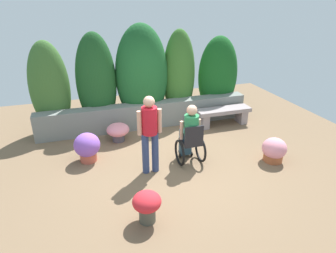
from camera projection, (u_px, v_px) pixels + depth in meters
ground_plane at (171, 166)px, 6.28m from camera, size 10.28×10.28×0.00m
stone_retaining_wall at (147, 115)px, 8.01m from camera, size 5.73×0.37×0.69m
hedge_backdrop at (144, 78)px, 8.03m from camera, size 5.79×1.01×2.71m
stone_bench at (223, 114)px, 8.14m from camera, size 1.53×0.43×0.48m
person_in_wheelchair at (190, 136)px, 6.18m from camera, size 0.53×0.66×1.33m
person_standing_companion at (150, 130)px, 5.70m from camera, size 0.49×0.30×1.63m
flower_pot_purple_near at (118, 131)px, 7.25m from camera, size 0.56×0.56×0.46m
flower_pot_terracotta_by_wall at (87, 147)px, 6.34m from camera, size 0.56×0.56×0.65m
flower_pot_red_accent at (274, 150)px, 6.37m from camera, size 0.52×0.52×0.54m
flower_pot_small_foreground at (147, 204)px, 4.62m from camera, size 0.46×0.46×0.53m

